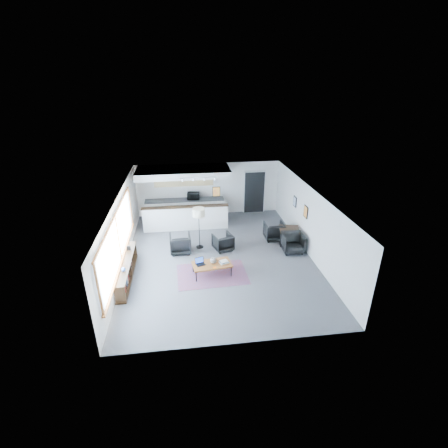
{
  "coord_description": "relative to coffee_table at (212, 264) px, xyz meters",
  "views": [
    {
      "loc": [
        -1.2,
        -10.83,
        6.33
      ],
      "look_at": [
        0.24,
        0.4,
        1.21
      ],
      "focal_mm": 26.0,
      "sensor_mm": 36.0,
      "label": 1
    }
  ],
  "objects": [
    {
      "name": "laptop",
      "position": [
        -0.41,
        0.04,
        0.1
      ],
      "size": [
        0.37,
        0.34,
        0.22
      ],
      "rotation": [
        0.0,
        0.0,
        0.35
      ],
      "color": "black",
      "rests_on": "coffee_table"
    },
    {
      "name": "dining_chair_far",
      "position": [
        2.89,
        2.42,
        -0.06
      ],
      "size": [
        0.68,
        0.64,
        0.69
      ],
      "primitive_type": "imported",
      "rotation": [
        0.0,
        0.0,
        3.13
      ],
      "color": "black",
      "rests_on": "floor"
    },
    {
      "name": "wall_art_upper",
      "position": [
        3.85,
        2.86,
        1.1
      ],
      "size": [
        0.03,
        0.34,
        0.44
      ],
      "color": "black",
      "rests_on": "room"
    },
    {
      "name": "room",
      "position": [
        0.38,
        1.16,
        0.9
      ],
      "size": [
        7.02,
        9.02,
        2.62
      ],
      "color": "#4B4B4E",
      "rests_on": "ground"
    },
    {
      "name": "armchair_left",
      "position": [
        -1.08,
        1.77,
        0.01
      ],
      "size": [
        0.84,
        0.79,
        0.83
      ],
      "primitive_type": "imported",
      "rotation": [
        0.0,
        0.0,
        3.18
      ],
      "color": "black",
      "rests_on": "floor"
    },
    {
      "name": "book_stack",
      "position": [
        0.42,
        -0.0,
        0.08
      ],
      "size": [
        0.37,
        0.34,
        0.09
      ],
      "rotation": [
        0.0,
        0.0,
        0.37
      ],
      "color": "silver",
      "rests_on": "coffee_table"
    },
    {
      "name": "kitchenette",
      "position": [
        -0.82,
        4.87,
        0.97
      ],
      "size": [
        4.2,
        1.96,
        2.6
      ],
      "color": "white",
      "rests_on": "floor"
    },
    {
      "name": "console",
      "position": [
        -2.92,
        0.11,
        -0.08
      ],
      "size": [
        0.35,
        3.0,
        0.8
      ],
      "color": "black",
      "rests_on": "floor"
    },
    {
      "name": "dining_chair_near",
      "position": [
        3.33,
        1.25,
        -0.04
      ],
      "size": [
        0.72,
        0.68,
        0.72
      ],
      "primitive_type": "imported",
      "rotation": [
        0.0,
        0.0,
        -0.04
      ],
      "color": "black",
      "rests_on": "floor"
    },
    {
      "name": "wall_art_lower",
      "position": [
        3.85,
        1.56,
        1.15
      ],
      "size": [
        0.03,
        0.38,
        0.48
      ],
      "color": "black",
      "rests_on": "room"
    },
    {
      "name": "coaster",
      "position": [
        0.07,
        -0.27,
        0.04
      ],
      "size": [
        0.11,
        0.11,
        0.01
      ],
      "rotation": [
        0.0,
        0.0,
        0.01
      ],
      "color": "#E5590C",
      "rests_on": "coffee_table"
    },
    {
      "name": "dining_table",
      "position": [
        3.38,
        1.92,
        0.22
      ],
      "size": [
        0.95,
        0.95,
        0.68
      ],
      "rotation": [
        0.0,
        0.0,
        -0.2
      ],
      "color": "black",
      "rests_on": "floor"
    },
    {
      "name": "window",
      "position": [
        -3.08,
        0.26,
        1.05
      ],
      "size": [
        0.1,
        5.95,
        1.66
      ],
      "color": "#8CBFFF",
      "rests_on": "room"
    },
    {
      "name": "doorway",
      "position": [
        2.68,
        5.58,
        0.67
      ],
      "size": [
        1.1,
        0.12,
        2.15
      ],
      "color": "black",
      "rests_on": "room"
    },
    {
      "name": "floor_lamp",
      "position": [
        -0.31,
        2.07,
        1.08
      ],
      "size": [
        0.62,
        0.62,
        1.7
      ],
      "rotation": [
        0.0,
        0.0,
        0.33
      ],
      "color": "black",
      "rests_on": "floor"
    },
    {
      "name": "track_light",
      "position": [
        -0.21,
        3.36,
        2.12
      ],
      "size": [
        1.6,
        0.07,
        0.15
      ],
      "color": "silver",
      "rests_on": "room"
    },
    {
      "name": "microwave",
      "position": [
        -0.39,
        5.31,
        0.72
      ],
      "size": [
        0.61,
        0.38,
        0.4
      ],
      "primitive_type": "imported",
      "rotation": [
        0.0,
        0.0,
        -0.09
      ],
      "color": "black",
      "rests_on": "kitchenette"
    },
    {
      "name": "kilim_rug",
      "position": [
        -0.0,
        -0.0,
        -0.4
      ],
      "size": [
        2.49,
        1.75,
        0.01
      ],
      "rotation": [
        0.0,
        0.0,
        0.04
      ],
      "color": "#572F44",
      "rests_on": "floor"
    },
    {
      "name": "coffee_table",
      "position": [
        0.0,
        0.0,
        0.0
      ],
      "size": [
        1.42,
        0.89,
        0.44
      ],
      "rotation": [
        0.0,
        0.0,
        0.13
      ],
      "color": "brown",
      "rests_on": "floor"
    },
    {
      "name": "armchair_right",
      "position": [
        0.61,
        1.76,
        -0.04
      ],
      "size": [
        0.88,
        0.85,
        0.73
      ],
      "primitive_type": "imported",
      "rotation": [
        0.0,
        0.0,
        3.46
      ],
      "color": "black",
      "rests_on": "floor"
    },
    {
      "name": "ceramic_pot",
      "position": [
        0.06,
        0.02,
        0.15
      ],
      "size": [
        0.23,
        0.23,
        0.23
      ],
      "rotation": [
        0.0,
        0.0,
        -0.18
      ],
      "color": "gray",
      "rests_on": "coffee_table"
    }
  ]
}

